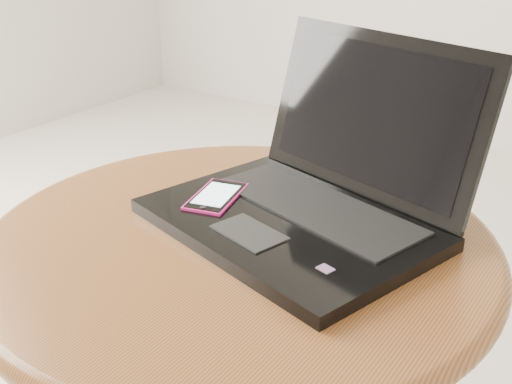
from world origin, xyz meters
The scene contains 4 objects.
table centered at (-0.04, -0.04, 0.43)m, with size 0.69×0.69×0.55m.
laptop centered at (0.02, 0.05, 0.59)m, with size 0.44×0.41×0.24m.
phone_black centered at (-0.11, 0.04, 0.56)m, with size 0.12×0.14×0.01m.
phone_pink centered at (-0.11, 0.00, 0.57)m, with size 0.08×0.12×0.01m.
Camera 1 is at (0.41, -0.67, 0.96)m, focal length 45.80 mm.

